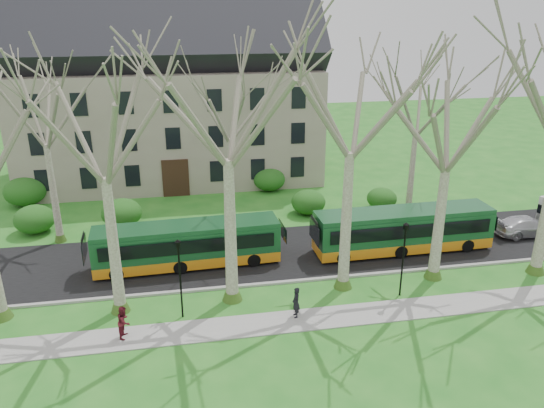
{
  "coord_description": "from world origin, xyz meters",
  "views": [
    {
      "loc": [
        -5.75,
        -25.22,
        15.2
      ],
      "look_at": [
        -0.53,
        3.0,
        4.42
      ],
      "focal_mm": 35.0,
      "sensor_mm": 36.0,
      "label": 1
    }
  ],
  "objects_px": {
    "bus_lead": "(188,244)",
    "pedestrian_b": "(124,322)",
    "sedan": "(528,226)",
    "pedestrian_a": "(296,302)",
    "bus_follow": "(403,230)"
  },
  "relations": [
    {
      "from": "pedestrian_b",
      "to": "bus_follow",
      "type": "bearing_deg",
      "value": -56.43
    },
    {
      "from": "bus_lead",
      "to": "sedan",
      "type": "bearing_deg",
      "value": -1.45
    },
    {
      "from": "bus_lead",
      "to": "sedan",
      "type": "distance_m",
      "value": 23.54
    },
    {
      "from": "pedestrian_a",
      "to": "pedestrian_b",
      "type": "height_order",
      "value": "same"
    },
    {
      "from": "bus_lead",
      "to": "sedan",
      "type": "height_order",
      "value": "bus_lead"
    },
    {
      "from": "bus_lead",
      "to": "pedestrian_b",
      "type": "bearing_deg",
      "value": -117.16
    },
    {
      "from": "sedan",
      "to": "pedestrian_a",
      "type": "height_order",
      "value": "pedestrian_a"
    },
    {
      "from": "bus_follow",
      "to": "pedestrian_a",
      "type": "height_order",
      "value": "bus_follow"
    },
    {
      "from": "bus_follow",
      "to": "pedestrian_b",
      "type": "distance_m",
      "value": 18.5
    },
    {
      "from": "pedestrian_a",
      "to": "pedestrian_b",
      "type": "xyz_separation_m",
      "value": [
        -8.57,
        -0.21,
        0.0
      ]
    },
    {
      "from": "pedestrian_a",
      "to": "pedestrian_b",
      "type": "relative_size",
      "value": 1.0
    },
    {
      "from": "bus_lead",
      "to": "pedestrian_a",
      "type": "distance_m",
      "value": 8.7
    },
    {
      "from": "sedan",
      "to": "pedestrian_b",
      "type": "bearing_deg",
      "value": 105.43
    },
    {
      "from": "bus_lead",
      "to": "pedestrian_a",
      "type": "height_order",
      "value": "bus_lead"
    },
    {
      "from": "bus_lead",
      "to": "pedestrian_a",
      "type": "relative_size",
      "value": 6.79
    }
  ]
}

